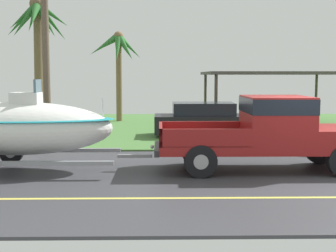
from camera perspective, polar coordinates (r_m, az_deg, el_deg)
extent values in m
cube|color=#38383D|center=(11.80, 18.09, -6.23)|extent=(36.00, 8.00, 0.06)
cube|color=#477538|center=(22.35, 8.86, -0.15)|extent=(36.00, 14.00, 0.11)
cube|color=maroon|center=(12.26, 11.40, -2.45)|extent=(5.30, 1.92, 0.22)
cube|color=maroon|center=(12.76, 19.82, -0.99)|extent=(1.48, 1.92, 0.38)
cube|color=maroon|center=(12.26, 13.16, 0.83)|extent=(1.59, 1.92, 1.19)
cube|color=black|center=(12.23, 13.20, 2.52)|extent=(1.61, 1.94, 0.38)
cube|color=#621111|center=(12.00, 4.22, -1.90)|extent=(2.23, 1.92, 0.04)
cube|color=maroon|center=(12.88, 3.86, -0.42)|extent=(2.23, 0.08, 0.45)
cube|color=maroon|center=(11.07, 4.66, -1.52)|extent=(2.23, 0.08, 0.45)
cube|color=maroon|center=(11.92, -0.91, -0.94)|extent=(0.08, 1.92, 0.45)
cube|color=#333338|center=(11.98, -1.38, -2.81)|extent=(0.12, 1.72, 0.16)
sphere|color=#B2B2B7|center=(11.97, -1.96, -2.58)|extent=(0.10, 0.10, 0.10)
cylinder|color=black|center=(13.60, 18.18, -2.77)|extent=(0.80, 0.28, 0.80)
cylinder|color=#9E9EA3|center=(13.60, 18.18, -2.77)|extent=(0.36, 0.29, 0.36)
cylinder|color=black|center=(12.88, 3.37, -2.95)|extent=(0.80, 0.28, 0.80)
cylinder|color=#9E9EA3|center=(12.88, 3.37, -2.95)|extent=(0.36, 0.29, 0.36)
cylinder|color=black|center=(11.22, 4.04, -4.33)|extent=(0.80, 0.28, 0.80)
cylinder|color=#9E9EA3|center=(11.22, 4.04, -4.33)|extent=(0.36, 0.29, 0.36)
cube|color=gray|center=(12.03, -4.10, -3.71)|extent=(0.90, 0.10, 0.08)
cube|color=gray|center=(13.47, -16.75, -2.89)|extent=(5.10, 0.12, 0.10)
cube|color=gray|center=(11.65, -19.32, -4.38)|extent=(5.10, 0.12, 0.10)
cylinder|color=black|center=(13.68, -18.73, -3.07)|extent=(0.64, 0.22, 0.64)
cylinder|color=#9E9EA3|center=(13.68, -18.73, -3.07)|extent=(0.29, 0.23, 0.29)
ellipsoid|color=white|center=(12.45, -18.05, -0.28)|extent=(4.88, 1.89, 1.35)
ellipsoid|color=teal|center=(12.43, -18.09, 0.81)|extent=(4.97, 1.93, 0.12)
cube|color=silver|center=(12.33, -17.06, 2.47)|extent=(0.70, 0.60, 0.65)
cube|color=slate|center=(12.23, -15.78, 4.71)|extent=(0.06, 0.56, 0.36)
cylinder|color=silver|center=(11.95, -8.02, 2.21)|extent=(0.04, 0.04, 0.50)
cube|color=black|center=(18.60, 5.02, 0.28)|extent=(4.32, 1.75, 0.70)
cube|color=black|center=(18.52, 4.37, 2.12)|extent=(2.42, 1.61, 0.50)
cylinder|color=black|center=(19.60, 9.05, -0.06)|extent=(0.66, 0.22, 0.66)
cylinder|color=#9E9EA3|center=(19.60, 9.05, -0.06)|extent=(0.30, 0.23, 0.30)
cylinder|color=black|center=(18.06, 9.92, -0.61)|extent=(0.66, 0.22, 0.66)
cylinder|color=#9E9EA3|center=(18.06, 9.92, -0.61)|extent=(0.30, 0.23, 0.30)
cylinder|color=black|center=(19.31, 0.42, -0.08)|extent=(0.66, 0.22, 0.66)
cylinder|color=#9E9EA3|center=(19.31, 0.42, -0.08)|extent=(0.30, 0.23, 0.30)
cylinder|color=black|center=(17.74, 0.55, -0.64)|extent=(0.66, 0.22, 0.66)
cylinder|color=#9E9EA3|center=(17.74, 0.55, -0.64)|extent=(0.30, 0.23, 0.30)
cylinder|color=#4C4238|center=(26.35, 17.78, 3.32)|extent=(0.14, 0.14, 2.50)
cylinder|color=#4C4238|center=(25.07, 4.62, 3.47)|extent=(0.14, 0.14, 2.50)
cylinder|color=#4C4238|center=(20.39, 5.92, 2.82)|extent=(0.14, 0.14, 2.50)
cube|color=#4C4742|center=(23.22, 12.68, 6.37)|extent=(6.52, 5.21, 0.14)
cylinder|color=brown|center=(21.39, -15.62, 6.90)|extent=(0.41, 0.71, 5.58)
cone|color=#286028|center=(21.44, -14.07, 13.15)|extent=(1.50, 0.43, 1.20)
cone|color=#286028|center=(21.94, -14.14, 12.27)|extent=(1.36, 1.50, 1.70)
cone|color=#286028|center=(22.00, -15.07, 12.62)|extent=(0.74, 1.41, 1.44)
cone|color=#286028|center=(22.17, -16.33, 12.66)|extent=(1.07, 1.45, 1.31)
cone|color=#286028|center=(21.86, -17.53, 12.38)|extent=(1.71, 0.69, 1.58)
cone|color=#286028|center=(21.56, -17.40, 12.78)|extent=(1.41, 0.59, 1.32)
cone|color=#286028|center=(21.09, -17.16, 12.42)|extent=(1.20, 1.53, 1.74)
cone|color=#286028|center=(20.83, -16.13, 13.16)|extent=(0.58, 1.73, 1.38)
cone|color=#286028|center=(21.13, -14.82, 12.52)|extent=(1.36, 1.10, 1.69)
sphere|color=brown|center=(21.61, -15.84, 14.29)|extent=(0.66, 0.66, 0.66)
cylinder|color=brown|center=(24.68, -6.06, 5.74)|extent=(0.31, 0.42, 4.52)
cone|color=#2D6B2D|center=(24.73, -4.77, 9.67)|extent=(1.36, 0.40, 1.34)
cone|color=#2D6B2D|center=(25.36, -5.09, 10.01)|extent=(1.19, 1.66, 1.10)
cone|color=#2D6B2D|center=(25.65, -6.01, 9.77)|extent=(0.46, 2.02, 1.25)
cone|color=#2D6B2D|center=(25.01, -7.65, 9.98)|extent=(1.70, 0.89, 1.18)
cone|color=#2D6B2D|center=(24.52, -7.84, 9.84)|extent=(1.70, 0.92, 1.25)
cone|color=#2D6B2D|center=(24.22, -6.24, 9.56)|extent=(0.45, 1.34, 1.53)
cone|color=#2D6B2D|center=(24.34, -5.27, 9.58)|extent=(1.27, 1.21, 1.51)
sphere|color=brown|center=(24.76, -6.12, 10.97)|extent=(0.50, 0.50, 0.50)
cylinder|color=brown|center=(16.33, -14.95, 12.94)|extent=(0.24, 0.24, 8.84)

